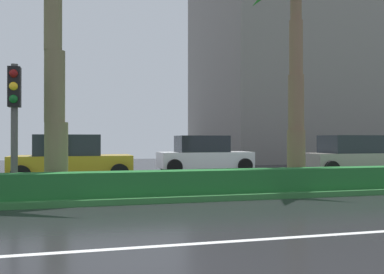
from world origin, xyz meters
name	(u,v)px	position (x,y,z in m)	size (l,w,h in m)	color
palm_tree_centre	(296,4)	(10.74, 7.73, 5.70)	(3.65, 3.38, 7.25)	brown
traffic_signal_median_right	(14,106)	(2.81, 6.88, 2.35)	(0.28, 0.43, 3.20)	#4C4C47
car_in_traffic_second	(70,159)	(4.05, 12.25, 0.83)	(4.30, 2.02, 1.72)	#B28C1E
car_in_traffic_third	(204,155)	(10.02, 15.12, 0.83)	(4.30, 2.02, 1.72)	white
car_in_traffic_fourth	(352,156)	(15.79, 12.03, 0.83)	(4.30, 2.02, 1.72)	gray
building_far_right	(327,52)	(23.52, 26.04, 8.48)	(19.55, 12.50, 16.96)	slate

